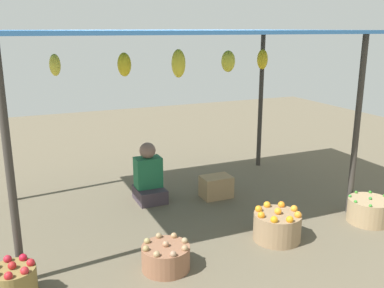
% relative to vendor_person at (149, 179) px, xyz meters
% --- Properties ---
extents(ground_plane, '(14.00, 14.00, 0.00)m').
position_rel_vendor_person_xyz_m(ground_plane, '(0.24, -0.32, -0.30)').
color(ground_plane, brown).
extents(market_stall_structure, '(4.07, 2.38, 2.18)m').
position_rel_vendor_person_xyz_m(market_stall_structure, '(0.25, -0.33, 1.74)').
color(market_stall_structure, '#38332D').
rests_on(market_stall_structure, ground).
extents(vendor_person, '(0.36, 0.44, 0.78)m').
position_rel_vendor_person_xyz_m(vendor_person, '(0.00, 0.00, 0.00)').
color(vendor_person, '#3C323A').
rests_on(vendor_person, ground).
extents(basket_red_apples, '(0.37, 0.37, 0.35)m').
position_rel_vendor_person_xyz_m(basket_red_apples, '(-1.70, -1.63, -0.14)').
color(basket_red_apples, olive).
rests_on(basket_red_apples, ground).
extents(basket_potatoes, '(0.46, 0.46, 0.29)m').
position_rel_vendor_person_xyz_m(basket_potatoes, '(-0.39, -1.68, -0.18)').
color(basket_potatoes, '#8C5E43').
rests_on(basket_potatoes, ground).
extents(basket_oranges, '(0.51, 0.51, 0.36)m').
position_rel_vendor_person_xyz_m(basket_oranges, '(0.91, -1.60, -0.14)').
color(basket_oranges, '#947755').
rests_on(basket_oranges, ground).
extents(basket_green_chilies, '(0.49, 0.49, 0.31)m').
position_rel_vendor_person_xyz_m(basket_green_chilies, '(2.15, -1.66, -0.16)').
color(basket_green_chilies, tan).
rests_on(basket_green_chilies, ground).
extents(wooden_crate_near_vendor, '(0.40, 0.28, 0.29)m').
position_rel_vendor_person_xyz_m(wooden_crate_near_vendor, '(0.86, -0.26, -0.15)').
color(wooden_crate_near_vendor, '#A18057').
rests_on(wooden_crate_near_vendor, ground).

